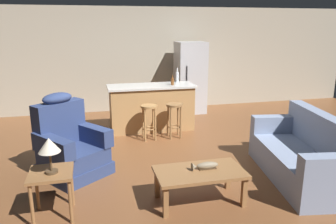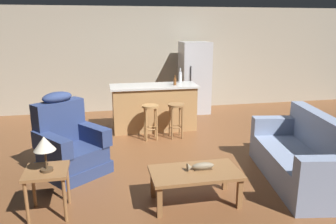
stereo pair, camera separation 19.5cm
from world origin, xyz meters
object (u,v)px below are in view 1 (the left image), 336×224
at_px(bar_stool_right, 174,114).
at_px(bottle_tall_green, 172,81).
at_px(bar_stool_left, 149,116).
at_px(recliner_near_lamp, 70,146).
at_px(couch, 304,156).
at_px(table_lamp, 49,147).
at_px(fish_figurine, 205,166).
at_px(end_table, 52,180).
at_px(refrigerator, 190,78).
at_px(bottle_short_amber, 177,77).
at_px(coffee_table, 200,175).
at_px(kitchen_island, 152,107).

distance_m(bar_stool_right, bottle_tall_green, 0.78).
xyz_separation_m(bar_stool_left, bar_stool_right, (0.50, 0.00, 0.00)).
bearing_deg(recliner_near_lamp, couch, 36.22).
bearing_deg(table_lamp, fish_figurine, -0.75).
distance_m(fish_figurine, couch, 1.61).
xyz_separation_m(couch, recliner_near_lamp, (-3.26, 0.96, 0.08)).
bearing_deg(fish_figurine, end_table, 178.18).
xyz_separation_m(table_lamp, bottle_tall_green, (2.14, 2.92, 0.16)).
bearing_deg(couch, refrigerator, -74.12).
height_order(fish_figurine, bottle_short_amber, bottle_short_amber).
bearing_deg(coffee_table, recliner_near_lamp, 142.21).
relative_size(recliner_near_lamp, refrigerator, 0.68).
height_order(fish_figurine, couch, couch).
distance_m(couch, recliner_near_lamp, 3.40).
distance_m(end_table, bar_stool_right, 3.12).
height_order(coffee_table, couch, couch).
bearing_deg(coffee_table, bar_stool_right, 82.58).
distance_m(fish_figurine, bottle_short_amber, 3.36).
xyz_separation_m(end_table, refrigerator, (2.95, 4.18, 0.42)).
bearing_deg(bottle_tall_green, recliner_near_lamp, -139.14).
bearing_deg(refrigerator, table_lamp, -124.84).
relative_size(kitchen_island, bottle_tall_green, 8.84).
distance_m(fish_figurine, bar_stool_left, 2.42).
relative_size(coffee_table, fish_figurine, 3.24).
distance_m(couch, bar_stool_right, 2.55).
height_order(end_table, refrigerator, refrigerator).
xyz_separation_m(bar_stool_left, bottle_short_amber, (0.79, 0.86, 0.60)).
xyz_separation_m(table_lamp, refrigerator, (2.93, 4.21, 0.01)).
height_order(fish_figurine, bottle_tall_green, bottle_tall_green).
relative_size(bar_stool_left, bottle_tall_green, 3.34).
xyz_separation_m(recliner_near_lamp, table_lamp, (-0.13, -1.18, 0.45)).
distance_m(fish_figurine, kitchen_island, 3.04).
distance_m(kitchen_island, bar_stool_left, 0.65).
bearing_deg(recliner_near_lamp, kitchen_island, 101.91).
bearing_deg(bar_stool_left, end_table, -123.51).
relative_size(coffee_table, bar_stool_right, 1.62).
distance_m(coffee_table, end_table, 1.74).
distance_m(kitchen_island, bar_stool_right, 0.71).
xyz_separation_m(bottle_tall_green, bottle_short_amber, (0.19, 0.32, 0.04)).
height_order(kitchen_island, bar_stool_left, kitchen_island).
bearing_deg(couch, recliner_near_lamp, -7.13).
height_order(couch, bar_stool_right, couch).
bearing_deg(couch, kitchen_island, -49.64).
height_order(bar_stool_right, refrigerator, refrigerator).
relative_size(recliner_near_lamp, bottle_tall_green, 5.89).
height_order(couch, bar_stool_left, couch).
bearing_deg(recliner_near_lamp, bottle_short_amber, 95.80).
distance_m(fish_figurine, bottle_tall_green, 3.01).
bearing_deg(couch, bar_stool_right, -48.73).
distance_m(bar_stool_right, refrigerator, 2.08).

